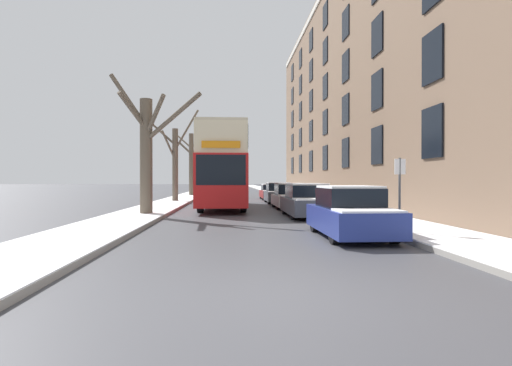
{
  "coord_description": "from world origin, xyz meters",
  "views": [
    {
      "loc": [
        -0.84,
        -5.53,
        1.62
      ],
      "look_at": [
        0.32,
        12.5,
        1.5
      ],
      "focal_mm": 28.0,
      "sensor_mm": 36.0,
      "label": 1
    }
  ],
  "objects_px": {
    "bare_tree_left_2": "(192,162)",
    "parked_car_0": "(350,213)",
    "parked_car_2": "(290,197)",
    "parked_car_3": "(279,194)",
    "parked_car_4": "(271,192)",
    "parked_car_1": "(307,201)",
    "bare_tree_left_3": "(199,167)",
    "pedestrian_left_sidewalk": "(144,196)",
    "bare_tree_left_1": "(175,160)",
    "street_sign_post": "(400,191)",
    "bare_tree_left_0": "(147,149)",
    "double_decker_bus": "(223,165)"
  },
  "relations": [
    {
      "from": "bare_tree_left_1",
      "to": "bare_tree_left_2",
      "type": "distance_m",
      "value": 11.13
    },
    {
      "from": "bare_tree_left_2",
      "to": "double_decker_bus",
      "type": "bearing_deg",
      "value": -78.47
    },
    {
      "from": "parked_car_2",
      "to": "parked_car_3",
      "type": "bearing_deg",
      "value": 90.0
    },
    {
      "from": "bare_tree_left_3",
      "to": "pedestrian_left_sidewalk",
      "type": "relative_size",
      "value": 3.91
    },
    {
      "from": "parked_car_0",
      "to": "parked_car_4",
      "type": "height_order",
      "value": "parked_car_0"
    },
    {
      "from": "parked_car_0",
      "to": "street_sign_post",
      "type": "xyz_separation_m",
      "value": [
        1.39,
        -0.13,
        0.63
      ]
    },
    {
      "from": "bare_tree_left_1",
      "to": "parked_car_2",
      "type": "bearing_deg",
      "value": -38.89
    },
    {
      "from": "parked_car_3",
      "to": "parked_car_1",
      "type": "bearing_deg",
      "value": -90.0
    },
    {
      "from": "bare_tree_left_0",
      "to": "parked_car_3",
      "type": "height_order",
      "value": "bare_tree_left_0"
    },
    {
      "from": "bare_tree_left_3",
      "to": "double_decker_bus",
      "type": "bearing_deg",
      "value": -82.75
    },
    {
      "from": "street_sign_post",
      "to": "bare_tree_left_1",
      "type": "bearing_deg",
      "value": 116.32
    },
    {
      "from": "parked_car_0",
      "to": "parked_car_1",
      "type": "xyz_separation_m",
      "value": [
        0.0,
        6.4,
        0.01
      ]
    },
    {
      "from": "parked_car_0",
      "to": "bare_tree_left_3",
      "type": "bearing_deg",
      "value": 100.5
    },
    {
      "from": "bare_tree_left_1",
      "to": "street_sign_post",
      "type": "bearing_deg",
      "value": -63.68
    },
    {
      "from": "double_decker_bus",
      "to": "street_sign_post",
      "type": "relative_size",
      "value": 4.6
    },
    {
      "from": "parked_car_1",
      "to": "parked_car_0",
      "type": "bearing_deg",
      "value": -90.0
    },
    {
      "from": "bare_tree_left_2",
      "to": "bare_tree_left_3",
      "type": "relative_size",
      "value": 1.07
    },
    {
      "from": "parked_car_2",
      "to": "parked_car_3",
      "type": "height_order",
      "value": "parked_car_3"
    },
    {
      "from": "bare_tree_left_3",
      "to": "bare_tree_left_1",
      "type": "bearing_deg",
      "value": -90.08
    },
    {
      "from": "bare_tree_left_1",
      "to": "parked_car_4",
      "type": "xyz_separation_m",
      "value": [
        7.41,
        4.8,
        -2.43
      ]
    },
    {
      "from": "bare_tree_left_2",
      "to": "street_sign_post",
      "type": "relative_size",
      "value": 3.01
    },
    {
      "from": "bare_tree_left_2",
      "to": "parked_car_1",
      "type": "xyz_separation_m",
      "value": [
        7.26,
        -22.38,
        -2.78
      ]
    },
    {
      "from": "bare_tree_left_0",
      "to": "street_sign_post",
      "type": "relative_size",
      "value": 2.81
    },
    {
      "from": "bare_tree_left_2",
      "to": "parked_car_4",
      "type": "height_order",
      "value": "bare_tree_left_2"
    },
    {
      "from": "parked_car_2",
      "to": "pedestrian_left_sidewalk",
      "type": "bearing_deg",
      "value": -149.12
    },
    {
      "from": "bare_tree_left_2",
      "to": "double_decker_bus",
      "type": "distance_m",
      "value": 17.11
    },
    {
      "from": "bare_tree_left_0",
      "to": "parked_car_0",
      "type": "distance_m",
      "value": 10.05
    },
    {
      "from": "double_decker_bus",
      "to": "bare_tree_left_0",
      "type": "bearing_deg",
      "value": -121.51
    },
    {
      "from": "bare_tree_left_2",
      "to": "parked_car_0",
      "type": "relative_size",
      "value": 1.7
    },
    {
      "from": "bare_tree_left_2",
      "to": "parked_car_2",
      "type": "distance_m",
      "value": 18.78
    },
    {
      "from": "bare_tree_left_0",
      "to": "parked_car_0",
      "type": "relative_size",
      "value": 1.59
    },
    {
      "from": "bare_tree_left_1",
      "to": "parked_car_3",
      "type": "height_order",
      "value": "bare_tree_left_1"
    },
    {
      "from": "bare_tree_left_0",
      "to": "parked_car_2",
      "type": "bearing_deg",
      "value": 34.99
    },
    {
      "from": "bare_tree_left_3",
      "to": "parked_car_1",
      "type": "height_order",
      "value": "bare_tree_left_3"
    },
    {
      "from": "bare_tree_left_0",
      "to": "parked_car_2",
      "type": "xyz_separation_m",
      "value": [
        7.11,
        4.97,
        -2.33
      ]
    },
    {
      "from": "street_sign_post",
      "to": "parked_car_2",
      "type": "bearing_deg",
      "value": 96.71
    },
    {
      "from": "bare_tree_left_1",
      "to": "pedestrian_left_sidewalk",
      "type": "bearing_deg",
      "value": -89.58
    },
    {
      "from": "parked_car_0",
      "to": "bare_tree_left_0",
      "type": "bearing_deg",
      "value": 136.64
    },
    {
      "from": "bare_tree_left_1",
      "to": "street_sign_post",
      "type": "xyz_separation_m",
      "value": [
        8.8,
        -17.79,
        -1.74
      ]
    },
    {
      "from": "parked_car_2",
      "to": "street_sign_post",
      "type": "distance_m",
      "value": 11.91
    },
    {
      "from": "pedestrian_left_sidewalk",
      "to": "parked_car_2",
      "type": "bearing_deg",
      "value": 148.38
    },
    {
      "from": "parked_car_1",
      "to": "street_sign_post",
      "type": "distance_m",
      "value": 6.7
    },
    {
      "from": "parked_car_3",
      "to": "parked_car_4",
      "type": "relative_size",
      "value": 0.91
    },
    {
      "from": "pedestrian_left_sidewalk",
      "to": "bare_tree_left_3",
      "type": "bearing_deg",
      "value": -152.43
    },
    {
      "from": "bare_tree_left_1",
      "to": "parked_car_4",
      "type": "bearing_deg",
      "value": 32.95
    },
    {
      "from": "bare_tree_left_1",
      "to": "bare_tree_left_2",
      "type": "height_order",
      "value": "bare_tree_left_2"
    },
    {
      "from": "bare_tree_left_2",
      "to": "double_decker_bus",
      "type": "height_order",
      "value": "bare_tree_left_2"
    },
    {
      "from": "bare_tree_left_3",
      "to": "pedestrian_left_sidewalk",
      "type": "xyz_separation_m",
      "value": [
        0.05,
        -32.54,
        -2.45
      ]
    },
    {
      "from": "bare_tree_left_0",
      "to": "double_decker_bus",
      "type": "xyz_separation_m",
      "value": [
        3.26,
        5.33,
        -0.47
      ]
    },
    {
      "from": "street_sign_post",
      "to": "parked_car_1",
      "type": "bearing_deg",
      "value": 102.03
    }
  ]
}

